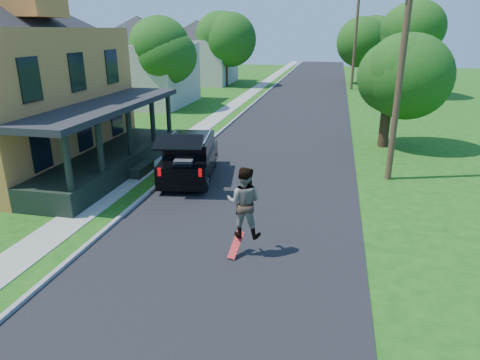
% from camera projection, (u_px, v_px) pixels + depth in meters
% --- Properties ---
extents(ground, '(140.00, 140.00, 0.00)m').
position_uv_depth(ground, '(225.00, 251.00, 12.51)').
color(ground, '#194D0F').
rests_on(ground, ground).
extents(street, '(8.00, 120.00, 0.02)m').
position_uv_depth(street, '(293.00, 119.00, 30.93)').
color(street, black).
rests_on(street, ground).
extents(curb, '(0.15, 120.00, 0.12)m').
position_uv_depth(curb, '(239.00, 117.00, 31.75)').
color(curb, gray).
rests_on(curb, ground).
extents(sidewalk, '(1.30, 120.00, 0.03)m').
position_uv_depth(sidewalk, '(219.00, 116.00, 32.07)').
color(sidewalk, '#9FA097').
rests_on(sidewalk, ground).
extents(front_walk, '(6.50, 1.20, 0.03)m').
position_uv_depth(front_walk, '(60.00, 168.00, 19.96)').
color(front_walk, '#9FA097').
rests_on(front_walk, ground).
extents(neighbor_house_mid, '(12.78, 12.78, 8.30)m').
position_uv_depth(neighbor_house_mid, '(140.00, 54.00, 35.96)').
color(neighbor_house_mid, '#BCB6A6').
rests_on(neighbor_house_mid, ground).
extents(neighbor_house_far, '(12.78, 12.78, 8.30)m').
position_uv_depth(neighbor_house_far, '(198.00, 47.00, 50.70)').
color(neighbor_house_far, '#BCB6A6').
rests_on(neighbor_house_far, ground).
extents(black_suv, '(2.70, 5.32, 2.37)m').
position_uv_depth(black_suv, '(190.00, 158.00, 18.39)').
color(black_suv, black).
rests_on(black_suv, ground).
extents(skateboarder, '(1.00, 0.78, 2.04)m').
position_uv_depth(skateboarder, '(244.00, 202.00, 11.85)').
color(skateboarder, black).
rests_on(skateboarder, ground).
extents(skateboard, '(0.38, 0.66, 0.63)m').
position_uv_depth(skateboard, '(236.00, 246.00, 12.12)').
color(skateboard, '#B30F0F').
rests_on(skateboard, ground).
extents(tree_left_mid, '(6.07, 5.75, 7.37)m').
position_uv_depth(tree_left_mid, '(169.00, 47.00, 33.76)').
color(tree_left_mid, black).
rests_on(tree_left_mid, ground).
extents(tree_left_far, '(7.06, 7.21, 8.62)m').
position_uv_depth(tree_left_far, '(225.00, 36.00, 47.56)').
color(tree_left_far, black).
rests_on(tree_left_far, ground).
extents(tree_right_near, '(5.83, 6.08, 6.93)m').
position_uv_depth(tree_right_near, '(391.00, 64.00, 22.28)').
color(tree_right_near, black).
rests_on(tree_right_near, ground).
extents(tree_right_mid, '(6.17, 5.89, 9.27)m').
position_uv_depth(tree_right_mid, '(412.00, 27.00, 39.45)').
color(tree_right_mid, black).
rests_on(tree_right_mid, ground).
extents(tree_right_far, '(6.11, 5.97, 8.70)m').
position_uv_depth(tree_right_far, '(367.00, 36.00, 49.79)').
color(tree_right_far, black).
rests_on(tree_right_far, ground).
extents(utility_pole_near, '(1.56, 0.66, 8.89)m').
position_uv_depth(utility_pole_near, '(401.00, 70.00, 17.01)').
color(utility_pole_near, '#3E2B1C').
rests_on(utility_pole_near, ground).
extents(utility_pole_far, '(1.74, 0.29, 10.18)m').
position_uv_depth(utility_pole_far, '(355.00, 38.00, 44.66)').
color(utility_pole_far, '#3E2B1C').
rests_on(utility_pole_far, ground).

